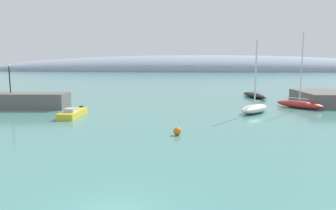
{
  "coord_description": "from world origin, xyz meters",
  "views": [
    {
      "loc": [
        3.0,
        -11.16,
        6.19
      ],
      "look_at": [
        0.85,
        20.91,
        1.71
      ],
      "focal_mm": 32.35,
      "sensor_mm": 36.0,
      "label": 1
    }
  ],
  "objects_px": {
    "mooring_buoy_orange": "(177,131)",
    "motorboat_yellow_alongside_breakwater": "(73,113)",
    "sailboat_white_mid_mooring": "(254,108)",
    "harbor_lamp_post": "(9,75)",
    "sailboat_red_outer_mooring": "(299,104)",
    "sailboat_black_near_shore": "(255,95)"
  },
  "relations": [
    {
      "from": "mooring_buoy_orange",
      "to": "motorboat_yellow_alongside_breakwater",
      "type": "bearing_deg",
      "value": 146.26
    },
    {
      "from": "sailboat_white_mid_mooring",
      "to": "harbor_lamp_post",
      "type": "distance_m",
      "value": 33.15
    },
    {
      "from": "sailboat_white_mid_mooring",
      "to": "sailboat_red_outer_mooring",
      "type": "relative_size",
      "value": 0.86
    },
    {
      "from": "sailboat_black_near_shore",
      "to": "sailboat_red_outer_mooring",
      "type": "distance_m",
      "value": 13.24
    },
    {
      "from": "motorboat_yellow_alongside_breakwater",
      "to": "sailboat_white_mid_mooring",
      "type": "bearing_deg",
      "value": 99.53
    },
    {
      "from": "sailboat_white_mid_mooring",
      "to": "harbor_lamp_post",
      "type": "bearing_deg",
      "value": -57.47
    },
    {
      "from": "sailboat_white_mid_mooring",
      "to": "mooring_buoy_orange",
      "type": "height_order",
      "value": "sailboat_white_mid_mooring"
    },
    {
      "from": "mooring_buoy_orange",
      "to": "sailboat_black_near_shore",
      "type": "bearing_deg",
      "value": 66.57
    },
    {
      "from": "sailboat_red_outer_mooring",
      "to": "harbor_lamp_post",
      "type": "relative_size",
      "value": 2.6
    },
    {
      "from": "sailboat_white_mid_mooring",
      "to": "mooring_buoy_orange",
      "type": "bearing_deg",
      "value": -0.33
    },
    {
      "from": "sailboat_black_near_shore",
      "to": "sailboat_white_mid_mooring",
      "type": "distance_m",
      "value": 17.73
    },
    {
      "from": "sailboat_black_near_shore",
      "to": "sailboat_white_mid_mooring",
      "type": "xyz_separation_m",
      "value": [
        -3.7,
        -17.34,
        0.12
      ]
    },
    {
      "from": "sailboat_red_outer_mooring",
      "to": "mooring_buoy_orange",
      "type": "height_order",
      "value": "sailboat_red_outer_mooring"
    },
    {
      "from": "sailboat_white_mid_mooring",
      "to": "motorboat_yellow_alongside_breakwater",
      "type": "bearing_deg",
      "value": -43.1
    },
    {
      "from": "sailboat_red_outer_mooring",
      "to": "mooring_buoy_orange",
      "type": "xyz_separation_m",
      "value": [
        -16.29,
        -16.99,
        -0.23
      ]
    },
    {
      "from": "sailboat_black_near_shore",
      "to": "sailboat_red_outer_mooring",
      "type": "height_order",
      "value": "sailboat_red_outer_mooring"
    },
    {
      "from": "sailboat_black_near_shore",
      "to": "harbor_lamp_post",
      "type": "bearing_deg",
      "value": 99.94
    },
    {
      "from": "mooring_buoy_orange",
      "to": "harbor_lamp_post",
      "type": "xyz_separation_m",
      "value": [
        -23.63,
        14.53,
        4.21
      ]
    },
    {
      "from": "sailboat_red_outer_mooring",
      "to": "motorboat_yellow_alongside_breakwater",
      "type": "bearing_deg",
      "value": -114.6
    },
    {
      "from": "motorboat_yellow_alongside_breakwater",
      "to": "harbor_lamp_post",
      "type": "bearing_deg",
      "value": -120.28
    },
    {
      "from": "sailboat_black_near_shore",
      "to": "mooring_buoy_orange",
      "type": "height_order",
      "value": "sailboat_black_near_shore"
    },
    {
      "from": "motorboat_yellow_alongside_breakwater",
      "to": "mooring_buoy_orange",
      "type": "height_order",
      "value": "motorboat_yellow_alongside_breakwater"
    }
  ]
}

